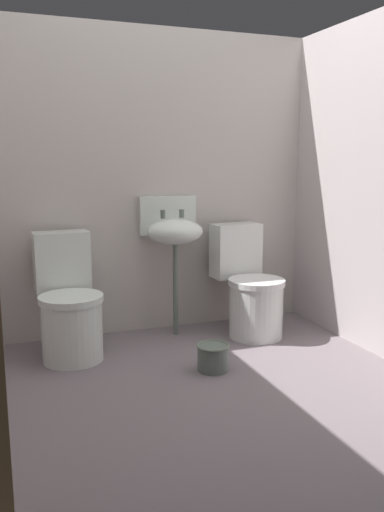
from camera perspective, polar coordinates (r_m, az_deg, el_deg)
ground_plane at (r=3.04m, az=1.94°, el=-14.82°), size 2.82×2.70×0.08m
wall_back at (r=3.88m, az=-4.71°, el=7.77°), size 2.82×0.10×2.15m
toilet_left at (r=3.49m, az=-13.09°, el=-5.38°), size 0.42×0.60×0.78m
toilet_right at (r=3.85m, az=6.23°, el=-3.67°), size 0.43×0.62×0.78m
sink at (r=3.75m, az=-1.96°, el=2.75°), size 0.42×0.35×0.99m
bucket at (r=3.24m, az=2.26°, el=-10.76°), size 0.20×0.20×0.16m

